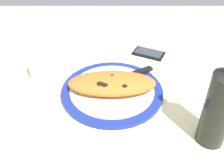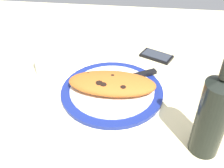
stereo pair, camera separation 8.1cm
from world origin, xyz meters
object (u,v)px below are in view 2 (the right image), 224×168
(knife, at_px, (137,76))
(smartphone, at_px, (156,56))
(calzone, at_px, (112,84))
(fork, at_px, (108,105))
(water_glass, at_px, (45,63))
(plate, at_px, (112,91))
(wine_bottle, at_px, (213,115))

(knife, bearing_deg, smartphone, 66.81)
(calzone, bearing_deg, fork, -92.78)
(smartphone, bearing_deg, knife, -113.19)
(knife, height_order, smartphone, knife)
(fork, xyz_separation_m, water_glass, (-0.24, 0.16, 0.02))
(fork, relative_size, water_glass, 1.91)
(plate, xyz_separation_m, wine_bottle, (0.25, -0.19, 0.11))
(plate, relative_size, wine_bottle, 1.10)
(water_glass, bearing_deg, calzone, -19.76)
(fork, bearing_deg, knife, 63.14)
(smartphone, xyz_separation_m, wine_bottle, (0.11, -0.43, 0.11))
(knife, bearing_deg, water_glass, 178.48)
(water_glass, distance_m, wine_bottle, 0.57)
(calzone, relative_size, wine_bottle, 0.94)
(plate, bearing_deg, smartphone, 58.65)
(knife, xyz_separation_m, smartphone, (0.07, 0.16, -0.01))
(calzone, xyz_separation_m, knife, (0.07, 0.08, -0.02))
(plate, distance_m, wine_bottle, 0.34)
(plate, height_order, fork, fork)
(plate, relative_size, fork, 1.86)
(plate, relative_size, knife, 1.70)
(plate, distance_m, fork, 0.08)
(knife, height_order, water_glass, water_glass)
(calzone, height_order, wine_bottle, wine_bottle)
(plate, relative_size, water_glass, 3.55)
(water_glass, xyz_separation_m, wine_bottle, (0.50, -0.27, 0.08))
(wine_bottle, bearing_deg, calzone, 143.65)
(plate, bearing_deg, water_glass, 161.21)
(smartphone, bearing_deg, plate, -121.35)
(wine_bottle, bearing_deg, smartphone, 104.46)
(knife, distance_m, smartphone, 0.18)
(knife, xyz_separation_m, wine_bottle, (0.18, -0.26, 0.10))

